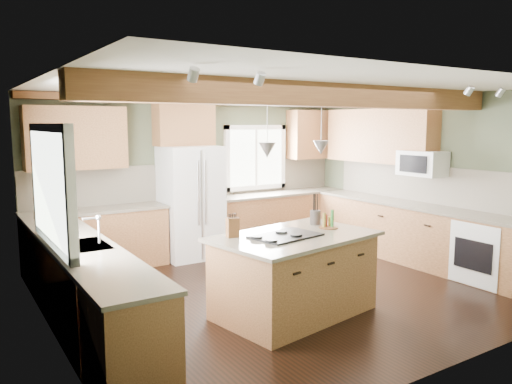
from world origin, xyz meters
TOP-DOWN VIEW (x-y plane):
  - floor at (0.00, 0.00)m, footprint 5.60×5.60m
  - ceiling at (0.00, 0.00)m, footprint 5.60×5.60m
  - wall_back at (0.00, 2.50)m, footprint 5.60×0.00m
  - wall_left at (-2.80, 0.00)m, footprint 0.00×5.00m
  - wall_right at (2.80, 0.00)m, footprint 0.00×5.00m
  - ceiling_beam at (0.00, -0.73)m, footprint 5.55×0.26m
  - soffit_trim at (0.00, 2.40)m, footprint 5.55×0.20m
  - backsplash_back at (0.00, 2.48)m, footprint 5.58×0.03m
  - backsplash_right at (2.78, 0.05)m, footprint 0.03×3.70m
  - base_cab_back_left at (-1.79, 2.20)m, footprint 2.02×0.60m
  - counter_back_left at (-1.79, 2.20)m, footprint 2.06×0.64m
  - base_cab_back_right at (1.49, 2.20)m, footprint 2.62×0.60m
  - counter_back_right at (1.49, 2.20)m, footprint 2.66×0.64m
  - base_cab_left at (-2.50, 0.05)m, footprint 0.60×3.70m
  - counter_left at (-2.50, 0.05)m, footprint 0.64×3.74m
  - base_cab_right at (2.50, 0.05)m, footprint 0.60×3.70m
  - counter_right at (2.50, 0.05)m, footprint 0.64×3.74m
  - upper_cab_back_left at (-1.99, 2.33)m, footprint 1.40×0.35m
  - upper_cab_over_fridge at (-0.30, 2.33)m, footprint 0.96×0.35m
  - upper_cab_right at (2.62, 0.90)m, footprint 0.35×2.20m
  - upper_cab_back_corner at (2.30, 2.33)m, footprint 0.90×0.35m
  - window_left at (-2.78, 0.05)m, footprint 0.04×1.60m
  - window_back at (1.15, 2.48)m, footprint 1.10×0.04m
  - sink at (-2.50, 0.05)m, footprint 0.50×0.65m
  - faucet at (-2.32, 0.05)m, footprint 0.02×0.02m
  - dishwasher at (-2.49, -1.25)m, footprint 0.60×0.60m
  - oven at (2.49, -1.25)m, footprint 0.60×0.72m
  - microwave at (2.58, -0.05)m, footprint 0.40×0.70m
  - pendant_left at (-0.79, -0.80)m, footprint 0.18×0.18m
  - pendant_right at (0.05, -0.66)m, footprint 0.18×0.18m
  - refrigerator at (-0.30, 2.12)m, footprint 0.90×0.74m
  - island at (-0.37, -0.73)m, footprint 1.86×1.31m
  - island_top at (-0.37, -0.73)m, footprint 1.99×1.44m
  - cooktop at (-0.51, -0.76)m, footprint 0.81×0.61m
  - knife_block at (-1.01, -0.46)m, footprint 0.14×0.11m
  - utensil_crock at (0.19, -0.41)m, footprint 0.17×0.17m
  - bottle_tray at (0.19, -0.66)m, footprint 0.27×0.27m

SIDE VIEW (x-z plane):
  - floor at x=0.00m, z-range 0.00..0.00m
  - dishwasher at x=-2.49m, z-range 0.01..0.85m
  - oven at x=2.49m, z-range 0.01..0.85m
  - base_cab_back_left at x=-1.79m, z-range 0.00..0.88m
  - base_cab_back_right at x=1.49m, z-range 0.00..0.88m
  - base_cab_left at x=-2.50m, z-range 0.00..0.88m
  - base_cab_right at x=2.50m, z-range 0.00..0.88m
  - island at x=-0.37m, z-range 0.00..0.88m
  - counter_back_left at x=-1.79m, z-range 0.88..0.92m
  - counter_back_right at x=1.49m, z-range 0.88..0.92m
  - counter_left at x=-2.50m, z-range 0.88..0.92m
  - counter_right at x=2.50m, z-range 0.88..0.92m
  - refrigerator at x=-0.30m, z-range 0.00..1.80m
  - island_top at x=-0.37m, z-range 0.88..0.92m
  - sink at x=-2.50m, z-range 0.89..0.92m
  - cooktop at x=-0.51m, z-range 0.92..0.94m
  - utensil_crock at x=0.19m, z-range 0.92..1.09m
  - bottle_tray at x=0.19m, z-range 0.92..1.13m
  - knife_block at x=-1.01m, z-range 0.92..1.13m
  - faucet at x=-2.32m, z-range 0.91..1.19m
  - backsplash_back at x=0.00m, z-range 0.92..1.50m
  - backsplash_right at x=2.78m, z-range 0.92..1.50m
  - wall_back at x=0.00m, z-range -1.50..4.10m
  - wall_left at x=-2.80m, z-range -1.20..3.80m
  - wall_right at x=2.80m, z-range -1.20..3.80m
  - window_back at x=1.15m, z-range 1.05..2.05m
  - window_left at x=-2.78m, z-range 1.02..2.08m
  - microwave at x=2.58m, z-range 1.36..1.74m
  - pendant_left at x=-0.79m, z-range 1.80..1.96m
  - pendant_right at x=0.05m, z-range 1.80..1.96m
  - upper_cab_back_left at x=-1.99m, z-range 1.50..2.40m
  - upper_cab_right at x=2.62m, z-range 1.50..2.40m
  - upper_cab_back_corner at x=2.30m, z-range 1.50..2.40m
  - upper_cab_over_fridge at x=-0.30m, z-range 1.80..2.50m
  - ceiling_beam at x=0.00m, z-range 2.34..2.60m
  - soffit_trim at x=0.00m, z-range 2.49..2.59m
  - ceiling at x=0.00m, z-range 2.60..2.60m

